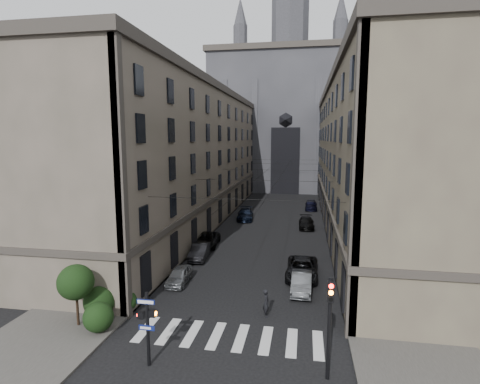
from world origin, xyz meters
The scene contains 19 objects.
sidewalk_left centered at (-10.50, 36.00, 0.07)m, with size 7.00×80.00×0.15m, color #383533.
sidewalk_right centered at (10.50, 36.00, 0.07)m, with size 7.00×80.00×0.15m, color #383533.
zebra_crossing centered at (0.00, 5.00, 0.01)m, with size 11.00×3.20×0.01m, color beige.
building_left centered at (-13.44, 36.00, 9.34)m, with size 13.60×60.60×18.85m.
building_right centered at (13.44, 36.00, 9.34)m, with size 13.60×60.60×18.85m.
gothic_tower centered at (0.00, 74.96, 17.80)m, with size 35.00×23.00×58.00m.
pedestrian_signal_left centered at (-3.51, 1.50, 2.32)m, with size 1.02×0.38×4.00m.
traffic_light_right centered at (5.60, 1.92, 3.29)m, with size 0.34×0.50×5.20m.
shrub_cluster centered at (-8.72, 5.01, 1.80)m, with size 3.90×4.40×3.90m.
tram_wires centered at (0.00, 35.63, 7.25)m, with size 14.00×60.00×0.43m.
car_left_near centered at (-5.64, 12.46, 0.66)m, with size 1.55×3.85×1.31m, color slate.
car_left_midnear centered at (-5.76, 18.84, 0.73)m, with size 1.55×4.45×1.47m, color black.
car_left_midfar centered at (-6.20, 23.11, 0.72)m, with size 2.40×5.21×1.45m, color black.
car_left_far centered at (-4.20, 37.18, 0.78)m, with size 2.18×5.36×1.55m, color black.
car_right_near centered at (4.20, 12.48, 0.72)m, with size 1.52×4.35×1.43m, color slate.
car_right_midnear centered at (4.20, 15.49, 0.79)m, with size 2.61×5.67×1.58m, color black.
car_right_midfar centered at (4.57, 33.57, 0.70)m, with size 1.96×4.82×1.40m, color black.
car_right_far centered at (5.35, 46.78, 0.82)m, with size 1.93×4.79×1.63m, color black.
pedestrian centered at (1.93, 8.00, 0.93)m, with size 0.68×0.44×1.86m, color black.
Camera 1 is at (4.29, -15.42, 11.72)m, focal length 28.00 mm.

